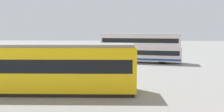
% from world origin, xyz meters
% --- Properties ---
extents(ground_plane, '(160.00, 160.00, 0.00)m').
position_xyz_m(ground_plane, '(0.00, 0.00, 0.00)').
color(ground_plane, gray).
extents(double_decker_bus, '(11.42, 4.46, 3.96)m').
position_xyz_m(double_decker_bus, '(-3.10, -3.93, 2.02)').
color(double_decker_bus, silver).
rests_on(double_decker_bus, ground).
extents(tram_yellow, '(14.15, 3.42, 3.46)m').
position_xyz_m(tram_yellow, '(4.98, 12.74, 1.79)').
color(tram_yellow, yellow).
rests_on(tram_yellow, ground).
extents(pedestrian_near_railing, '(0.43, 0.43, 1.68)m').
position_xyz_m(pedestrian_near_railing, '(5.58, 3.83, 0.97)').
color(pedestrian_near_railing, '#33384C').
rests_on(pedestrian_near_railing, ground).
extents(pedestrian_crossing, '(0.40, 0.40, 1.71)m').
position_xyz_m(pedestrian_crossing, '(0.53, 6.32, 0.98)').
color(pedestrian_crossing, '#4C3F2D').
rests_on(pedestrian_crossing, ground).
extents(pedestrian_railing, '(7.24, 0.69, 1.08)m').
position_xyz_m(pedestrian_railing, '(3.97, 6.62, 0.74)').
color(pedestrian_railing, gray).
rests_on(pedestrian_railing, ground).
extents(info_sign, '(1.10, 0.13, 2.25)m').
position_xyz_m(info_sign, '(9.82, 7.34, 1.56)').
color(info_sign, slate).
rests_on(info_sign, ground).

